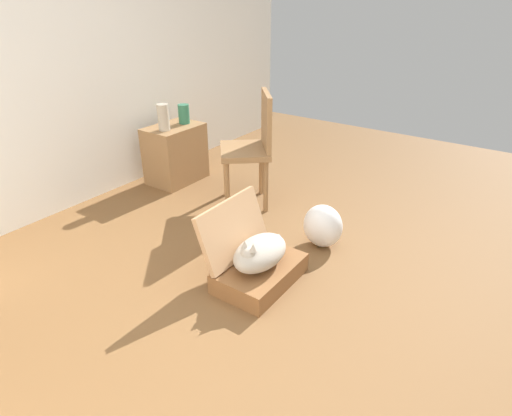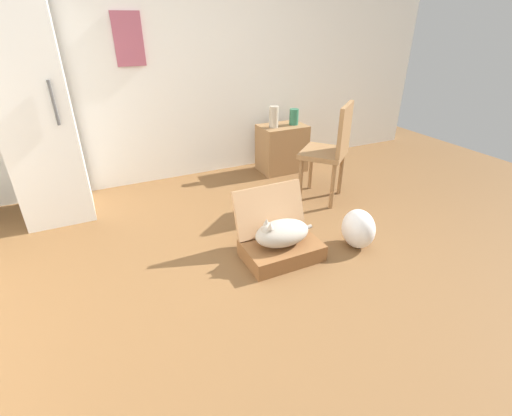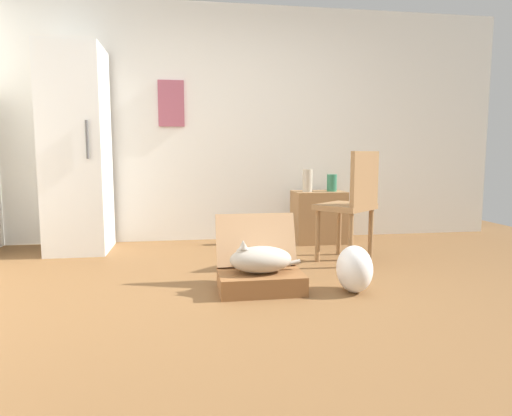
# 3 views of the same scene
# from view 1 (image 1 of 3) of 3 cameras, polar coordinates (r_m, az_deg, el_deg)

# --- Properties ---
(ground_plane) EXTENTS (7.68, 7.68, 0.00)m
(ground_plane) POSITION_cam_1_polar(r_m,az_deg,el_deg) (2.78, 3.36, -11.45)
(ground_plane) COLOR brown
(ground_plane) RESTS_ON ground
(wall_back) EXTENTS (6.40, 0.15, 2.60)m
(wall_back) POSITION_cam_1_polar(r_m,az_deg,el_deg) (3.88, -27.28, 17.97)
(wall_back) COLOR silver
(wall_back) RESTS_ON ground
(suitcase_base) EXTENTS (0.59, 0.40, 0.14)m
(suitcase_base) POSITION_cam_1_polar(r_m,az_deg,el_deg) (2.84, 0.54, -8.72)
(suitcase_base) COLOR brown
(suitcase_base) RESTS_ON ground
(suitcase_lid) EXTENTS (0.59, 0.17, 0.39)m
(suitcase_lid) POSITION_cam_1_polar(r_m,az_deg,el_deg) (2.80, -3.07, -2.88)
(suitcase_lid) COLOR tan
(suitcase_lid) RESTS_ON suitcase_base
(cat) EXTENTS (0.52, 0.28, 0.23)m
(cat) POSITION_cam_1_polar(r_m,az_deg,el_deg) (2.74, 0.47, -6.00)
(cat) COLOR #B2A899
(cat) RESTS_ON suitcase_base
(plastic_bag_white) EXTENTS (0.25, 0.30, 0.33)m
(plastic_bag_white) POSITION_cam_1_polar(r_m,az_deg,el_deg) (3.21, 8.96, -2.39)
(plastic_bag_white) COLOR white
(plastic_bag_white) RESTS_ON ground
(side_table) EXTENTS (0.55, 0.38, 0.56)m
(side_table) POSITION_cam_1_polar(r_m,az_deg,el_deg) (4.34, -10.74, 7.16)
(side_table) COLOR olive
(side_table) RESTS_ON ground
(vase_tall) EXTENTS (0.11, 0.11, 0.24)m
(vase_tall) POSITION_cam_1_polar(r_m,az_deg,el_deg) (4.12, -12.32, 11.81)
(vase_tall) COLOR #B7AD99
(vase_tall) RESTS_ON side_table
(vase_short) EXTENTS (0.11, 0.11, 0.19)m
(vase_short) POSITION_cam_1_polar(r_m,az_deg,el_deg) (4.31, -9.66, 12.34)
(vase_short) COLOR #2D7051
(vase_short) RESTS_ON side_table
(chair) EXTENTS (0.63, 0.62, 0.99)m
(chair) POSITION_cam_1_polar(r_m,az_deg,el_deg) (3.69, -0.41, 8.54)
(chair) COLOR olive
(chair) RESTS_ON ground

